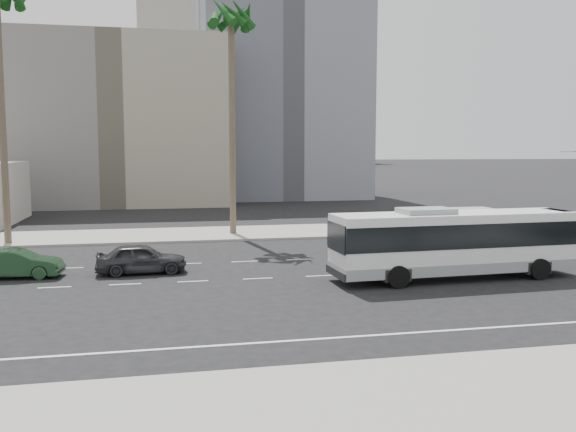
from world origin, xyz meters
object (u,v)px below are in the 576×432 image
object	(u,v)px
palm_near	(231,23)
city_bus	(455,241)
car_b	(17,264)
car_a	(141,258)

from	to	relation	value
palm_near	city_bus	bearing A→B (deg)	-63.34
city_bus	car_b	size ratio (longest dim) A/B	2.85
car_b	palm_near	bearing A→B (deg)	-38.45
car_a	car_b	size ratio (longest dim) A/B	1.05
car_a	car_b	distance (m)	5.70
car_a	palm_near	world-z (taller)	palm_near
city_bus	car_a	bearing A→B (deg)	161.16
city_bus	palm_near	distance (m)	22.68
car_a	car_b	world-z (taller)	car_a
car_a	palm_near	bearing A→B (deg)	-27.45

